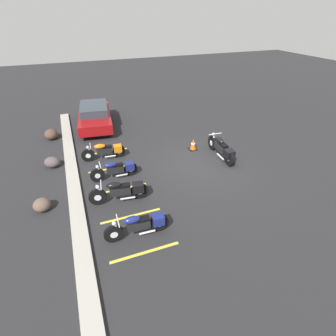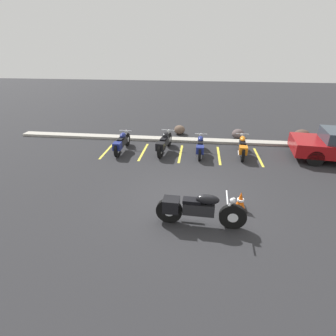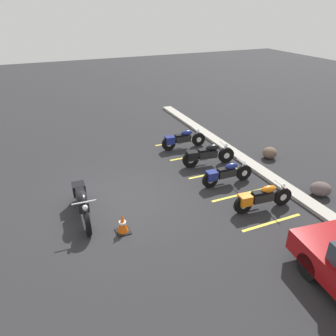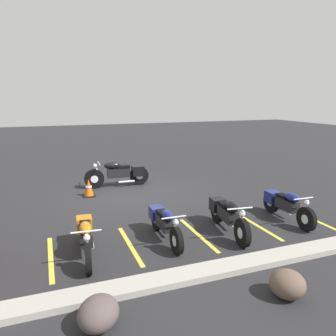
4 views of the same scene
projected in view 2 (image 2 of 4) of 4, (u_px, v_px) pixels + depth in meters
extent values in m
plane|color=#262628|center=(187.00, 201.00, 8.12)|extent=(60.00, 60.00, 0.00)
cylinder|color=black|center=(233.00, 217.00, 6.79)|extent=(0.72, 0.16, 0.71)
cylinder|color=silver|center=(233.00, 217.00, 6.79)|extent=(0.28, 0.15, 0.27)
cylinder|color=black|center=(169.00, 211.00, 7.04)|extent=(0.72, 0.16, 0.71)
cylinder|color=silver|center=(169.00, 211.00, 7.04)|extent=(0.28, 0.15, 0.27)
cube|color=black|center=(199.00, 208.00, 6.85)|extent=(0.83, 0.34, 0.32)
ellipsoid|color=black|center=(208.00, 199.00, 6.70)|extent=(0.62, 0.31, 0.26)
cube|color=black|center=(192.00, 201.00, 6.79)|extent=(0.49, 0.28, 0.09)
cube|color=black|center=(171.00, 205.00, 6.95)|extent=(0.45, 0.41, 0.37)
cylinder|color=silver|center=(229.00, 207.00, 6.69)|extent=(0.28, 0.08, 0.57)
cylinder|color=silver|center=(227.00, 197.00, 6.58)|extent=(0.07, 0.67, 0.04)
sphere|color=silver|center=(232.00, 201.00, 6.60)|extent=(0.15, 0.15, 0.15)
cylinder|color=silver|center=(188.00, 214.00, 7.17)|extent=(0.60, 0.10, 0.08)
cylinder|color=black|center=(127.00, 139.00, 12.49)|extent=(0.13, 0.62, 0.61)
cylinder|color=silver|center=(127.00, 139.00, 12.49)|extent=(0.13, 0.24, 0.23)
cylinder|color=black|center=(117.00, 150.00, 11.21)|extent=(0.13, 0.62, 0.61)
cylinder|color=silver|center=(117.00, 150.00, 11.21)|extent=(0.13, 0.24, 0.23)
cube|color=black|center=(122.00, 142.00, 11.75)|extent=(0.29, 0.71, 0.28)
ellipsoid|color=navy|center=(123.00, 135.00, 11.81)|extent=(0.26, 0.53, 0.22)
cube|color=black|center=(120.00, 139.00, 11.53)|extent=(0.24, 0.42, 0.07)
cube|color=navy|center=(117.00, 146.00, 11.18)|extent=(0.35, 0.38, 0.32)
cylinder|color=silver|center=(126.00, 135.00, 12.29)|extent=(0.06, 0.24, 0.49)
cylinder|color=silver|center=(125.00, 131.00, 12.14)|extent=(0.58, 0.06, 0.03)
sphere|color=silver|center=(126.00, 131.00, 12.28)|extent=(0.13, 0.13, 0.13)
cylinder|color=silver|center=(118.00, 149.00, 11.68)|extent=(0.08, 0.51, 0.06)
cylinder|color=black|center=(169.00, 139.00, 12.45)|extent=(0.20, 0.65, 0.65)
cylinder|color=silver|center=(169.00, 139.00, 12.45)|extent=(0.15, 0.26, 0.25)
cylinder|color=black|center=(160.00, 151.00, 11.12)|extent=(0.20, 0.65, 0.65)
cylinder|color=silver|center=(160.00, 151.00, 11.12)|extent=(0.15, 0.26, 0.25)
cube|color=black|center=(165.00, 142.00, 11.68)|extent=(0.37, 0.77, 0.29)
ellipsoid|color=black|center=(166.00, 135.00, 11.74)|extent=(0.32, 0.58, 0.23)
cube|color=black|center=(164.00, 139.00, 11.45)|extent=(0.29, 0.46, 0.08)
cube|color=black|center=(161.00, 146.00, 11.09)|extent=(0.40, 0.43, 0.33)
cylinder|color=silver|center=(168.00, 135.00, 12.24)|extent=(0.09, 0.26, 0.52)
cylinder|color=silver|center=(168.00, 130.00, 12.08)|extent=(0.61, 0.11, 0.04)
sphere|color=silver|center=(169.00, 131.00, 12.22)|extent=(0.14, 0.14, 0.14)
cylinder|color=silver|center=(160.00, 150.00, 11.62)|extent=(0.14, 0.54, 0.07)
cylinder|color=black|center=(200.00, 143.00, 12.12)|extent=(0.11, 0.59, 0.59)
cylinder|color=silver|center=(200.00, 143.00, 12.12)|extent=(0.12, 0.23, 0.22)
cylinder|color=black|center=(200.00, 154.00, 10.88)|extent=(0.11, 0.59, 0.59)
cylinder|color=silver|center=(200.00, 154.00, 10.88)|extent=(0.12, 0.23, 0.22)
cube|color=black|center=(200.00, 145.00, 11.40)|extent=(0.26, 0.68, 0.27)
ellipsoid|color=navy|center=(201.00, 139.00, 11.46)|extent=(0.24, 0.50, 0.21)
cube|color=black|center=(200.00, 143.00, 11.19)|extent=(0.22, 0.40, 0.07)
cube|color=navy|center=(200.00, 150.00, 10.85)|extent=(0.33, 0.36, 0.30)
cylinder|color=silver|center=(201.00, 138.00, 11.93)|extent=(0.06, 0.23, 0.48)
cylinder|color=silver|center=(201.00, 134.00, 11.78)|extent=(0.56, 0.04, 0.03)
sphere|color=silver|center=(201.00, 135.00, 11.91)|extent=(0.13, 0.13, 0.13)
cylinder|color=silver|center=(197.00, 153.00, 11.33)|extent=(0.07, 0.49, 0.06)
cylinder|color=black|center=(241.00, 143.00, 12.07)|extent=(0.16, 0.61, 0.61)
cylinder|color=silver|center=(241.00, 143.00, 12.07)|extent=(0.13, 0.24, 0.23)
cylinder|color=black|center=(243.00, 154.00, 10.80)|extent=(0.16, 0.61, 0.61)
cylinder|color=silver|center=(243.00, 154.00, 10.80)|extent=(0.13, 0.24, 0.23)
cube|color=black|center=(242.00, 146.00, 11.33)|extent=(0.31, 0.71, 0.28)
ellipsoid|color=orange|center=(243.00, 139.00, 11.39)|extent=(0.28, 0.53, 0.22)
cube|color=black|center=(243.00, 143.00, 11.12)|extent=(0.25, 0.42, 0.07)
cube|color=orange|center=(243.00, 150.00, 10.77)|extent=(0.36, 0.39, 0.31)
cylinder|color=silver|center=(242.00, 139.00, 11.87)|extent=(0.07, 0.24, 0.49)
cylinder|color=silver|center=(242.00, 134.00, 11.72)|extent=(0.57, 0.08, 0.03)
sphere|color=silver|center=(242.00, 135.00, 11.85)|extent=(0.13, 0.13, 0.13)
cylinder|color=silver|center=(239.00, 153.00, 11.27)|extent=(0.10, 0.51, 0.06)
cylinder|color=black|center=(315.00, 158.00, 10.39)|extent=(0.66, 0.29, 0.64)
cylinder|color=black|center=(306.00, 145.00, 11.78)|extent=(0.66, 0.29, 0.64)
cube|color=#A8A399|center=(193.00, 140.00, 13.14)|extent=(18.00, 0.50, 0.12)
ellipsoid|color=brown|center=(180.00, 130.00, 14.14)|extent=(0.75, 0.76, 0.48)
ellipsoid|color=#534646|center=(238.00, 134.00, 13.50)|extent=(0.85, 0.89, 0.48)
ellipsoid|color=#4F392F|center=(302.00, 135.00, 13.16)|extent=(0.85, 0.76, 0.56)
cube|color=black|center=(239.00, 209.00, 7.72)|extent=(0.40, 0.40, 0.03)
cone|color=#EA590F|center=(240.00, 201.00, 7.60)|extent=(0.32, 0.32, 0.58)
cylinder|color=white|center=(241.00, 200.00, 7.59)|extent=(0.20, 0.20, 0.06)
cube|color=gold|center=(107.00, 150.00, 12.04)|extent=(0.10, 2.10, 0.00)
cube|color=gold|center=(143.00, 152.00, 11.86)|extent=(0.10, 2.10, 0.00)
cube|color=gold|center=(180.00, 154.00, 11.68)|extent=(0.10, 2.10, 0.00)
cube|color=gold|center=(219.00, 155.00, 11.50)|extent=(0.10, 2.10, 0.00)
cube|color=gold|center=(258.00, 157.00, 11.32)|extent=(0.10, 2.10, 0.00)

